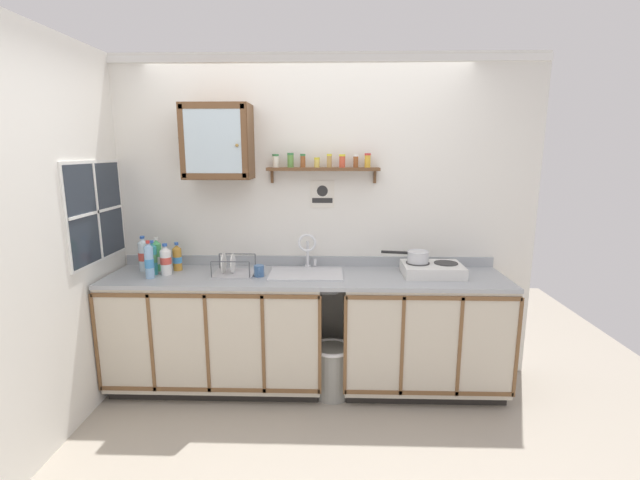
{
  "coord_description": "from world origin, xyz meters",
  "views": [
    {
      "loc": [
        0.2,
        -2.82,
        1.85
      ],
      "look_at": [
        0.1,
        0.51,
        1.17
      ],
      "focal_mm": 24.66,
      "sensor_mm": 36.0,
      "label": 1
    }
  ],
  "objects_px": {
    "dish_rack": "(233,270)",
    "warning_sign": "(322,194)",
    "trash_bin": "(332,369)",
    "sink": "(306,276)",
    "bottle_soda_green_3": "(157,256)",
    "wall_cabinet": "(218,142)",
    "saucepan": "(417,256)",
    "hot_plate_stove": "(432,269)",
    "bottle_water_blue_5": "(149,261)",
    "bottle_water_clear_1": "(144,255)",
    "bottle_juice_amber_4": "(177,258)",
    "mug": "(259,271)",
    "bottle_opaque_white_2": "(166,260)",
    "bottle_detergent_teal_0": "(153,259)"
  },
  "relations": [
    {
      "from": "bottle_soda_green_3",
      "to": "mug",
      "type": "distance_m",
      "value": 0.84
    },
    {
      "from": "dish_rack",
      "to": "warning_sign",
      "type": "xyz_separation_m",
      "value": [
        0.68,
        0.29,
        0.55
      ]
    },
    {
      "from": "saucepan",
      "to": "hot_plate_stove",
      "type": "bearing_deg",
      "value": -12.91
    },
    {
      "from": "bottle_juice_amber_4",
      "to": "trash_bin",
      "type": "relative_size",
      "value": 0.56
    },
    {
      "from": "bottle_water_clear_1",
      "to": "mug",
      "type": "distance_m",
      "value": 0.94
    },
    {
      "from": "bottle_water_clear_1",
      "to": "mug",
      "type": "xyz_separation_m",
      "value": [
        0.93,
        -0.14,
        -0.08
      ]
    },
    {
      "from": "saucepan",
      "to": "bottle_water_clear_1",
      "type": "distance_m",
      "value": 2.13
    },
    {
      "from": "hot_plate_stove",
      "to": "bottle_juice_amber_4",
      "type": "relative_size",
      "value": 1.99
    },
    {
      "from": "bottle_water_blue_5",
      "to": "bottle_soda_green_3",
      "type": "bearing_deg",
      "value": 97.04
    },
    {
      "from": "mug",
      "to": "sink",
      "type": "bearing_deg",
      "value": 12.85
    },
    {
      "from": "saucepan",
      "to": "mug",
      "type": "bearing_deg",
      "value": -175.13
    },
    {
      "from": "bottle_water_blue_5",
      "to": "mug",
      "type": "relative_size",
      "value": 2.55
    },
    {
      "from": "bottle_opaque_white_2",
      "to": "trash_bin",
      "type": "distance_m",
      "value": 1.52
    },
    {
      "from": "bottle_water_clear_1",
      "to": "bottle_juice_amber_4",
      "type": "distance_m",
      "value": 0.26
    },
    {
      "from": "saucepan",
      "to": "mug",
      "type": "height_order",
      "value": "saucepan"
    },
    {
      "from": "dish_rack",
      "to": "wall_cabinet",
      "type": "relative_size",
      "value": 0.56
    },
    {
      "from": "bottle_water_clear_1",
      "to": "bottle_juice_amber_4",
      "type": "xyz_separation_m",
      "value": [
        0.26,
        0.02,
        -0.03
      ]
    },
    {
      "from": "bottle_water_blue_5",
      "to": "dish_rack",
      "type": "relative_size",
      "value": 0.92
    },
    {
      "from": "bottle_water_blue_5",
      "to": "warning_sign",
      "type": "height_order",
      "value": "warning_sign"
    },
    {
      "from": "trash_bin",
      "to": "bottle_water_clear_1",
      "type": "bearing_deg",
      "value": 171.66
    },
    {
      "from": "bottle_opaque_white_2",
      "to": "trash_bin",
      "type": "bearing_deg",
      "value": -4.98
    },
    {
      "from": "bottle_soda_green_3",
      "to": "dish_rack",
      "type": "distance_m",
      "value": 0.63
    },
    {
      "from": "dish_rack",
      "to": "warning_sign",
      "type": "bearing_deg",
      "value": 22.79
    },
    {
      "from": "bottle_soda_green_3",
      "to": "trash_bin",
      "type": "xyz_separation_m",
      "value": [
        1.38,
        -0.22,
        -0.83
      ]
    },
    {
      "from": "sink",
      "to": "mug",
      "type": "height_order",
      "value": "sink"
    },
    {
      "from": "saucepan",
      "to": "bottle_detergent_teal_0",
      "type": "bearing_deg",
      "value": -178.05
    },
    {
      "from": "hot_plate_stove",
      "to": "bottle_water_blue_5",
      "type": "distance_m",
      "value": 2.12
    },
    {
      "from": "bottle_water_blue_5",
      "to": "sink",
      "type": "bearing_deg",
      "value": 7.31
    },
    {
      "from": "sink",
      "to": "bottle_soda_green_3",
      "type": "height_order",
      "value": "sink"
    },
    {
      "from": "wall_cabinet",
      "to": "sink",
      "type": "bearing_deg",
      "value": -10.04
    },
    {
      "from": "bottle_detergent_teal_0",
      "to": "mug",
      "type": "bearing_deg",
      "value": -2.34
    },
    {
      "from": "saucepan",
      "to": "bottle_water_clear_1",
      "type": "bearing_deg",
      "value": 179.06
    },
    {
      "from": "hot_plate_stove",
      "to": "saucepan",
      "type": "distance_m",
      "value": 0.15
    },
    {
      "from": "bottle_juice_amber_4",
      "to": "bottle_detergent_teal_0",
      "type": "bearing_deg",
      "value": -138.61
    },
    {
      "from": "sink",
      "to": "bottle_water_clear_1",
      "type": "height_order",
      "value": "sink"
    },
    {
      "from": "bottle_water_clear_1",
      "to": "dish_rack",
      "type": "relative_size",
      "value": 0.9
    },
    {
      "from": "dish_rack",
      "to": "trash_bin",
      "type": "distance_m",
      "value": 1.07
    },
    {
      "from": "bottle_opaque_white_2",
      "to": "bottle_water_blue_5",
      "type": "relative_size",
      "value": 0.85
    },
    {
      "from": "sink",
      "to": "dish_rack",
      "type": "xyz_separation_m",
      "value": [
        -0.56,
        -0.03,
        0.05
      ]
    },
    {
      "from": "bottle_water_clear_1",
      "to": "bottle_opaque_white_2",
      "type": "xyz_separation_m",
      "value": [
        0.21,
        -0.11,
        -0.02
      ]
    },
    {
      "from": "bottle_water_clear_1",
      "to": "mug",
      "type": "height_order",
      "value": "bottle_water_clear_1"
    },
    {
      "from": "mug",
      "to": "trash_bin",
      "type": "relative_size",
      "value": 0.28
    },
    {
      "from": "wall_cabinet",
      "to": "trash_bin",
      "type": "xyz_separation_m",
      "value": [
        0.87,
        -0.28,
        -1.7
      ]
    },
    {
      "from": "dish_rack",
      "to": "wall_cabinet",
      "type": "height_order",
      "value": "wall_cabinet"
    },
    {
      "from": "bottle_detergent_teal_0",
      "to": "bottle_water_clear_1",
      "type": "height_order",
      "value": "bottle_water_clear_1"
    },
    {
      "from": "bottle_water_blue_5",
      "to": "dish_rack",
      "type": "bearing_deg",
      "value": 11.46
    },
    {
      "from": "saucepan",
      "to": "bottle_water_clear_1",
      "type": "relative_size",
      "value": 1.29
    },
    {
      "from": "bottle_water_clear_1",
      "to": "bottle_juice_amber_4",
      "type": "height_order",
      "value": "bottle_water_clear_1"
    },
    {
      "from": "hot_plate_stove",
      "to": "warning_sign",
      "type": "height_order",
      "value": "warning_sign"
    },
    {
      "from": "wall_cabinet",
      "to": "warning_sign",
      "type": "distance_m",
      "value": 0.9
    }
  ]
}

